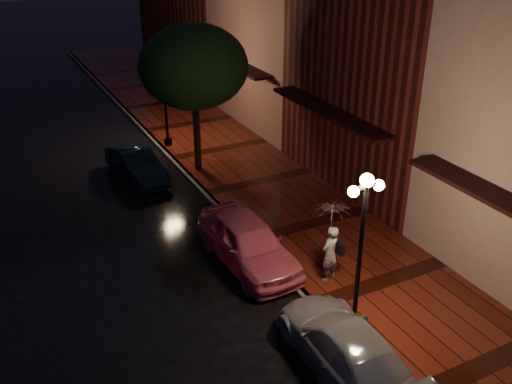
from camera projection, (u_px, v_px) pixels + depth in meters
ground at (252, 244)px, 18.38m from camera, size 120.00×120.00×0.00m
sidewalk at (311, 226)px, 19.27m from camera, size 4.50×60.00×0.15m
curb at (252, 242)px, 18.35m from camera, size 0.25×60.00×0.15m
storefront_mid at (400, 39)px, 20.37m from camera, size 5.00×8.00×11.00m
storefront_far at (287, 29)px, 27.18m from camera, size 5.00×8.00×9.00m
streetlamp_near at (361, 246)px, 13.38m from camera, size 0.96×0.36×4.31m
streetlamp_far at (164, 92)px, 24.51m from camera, size 0.96×0.36×4.31m
street_tree at (194, 69)px, 21.49m from camera, size 4.16×4.16×5.80m
pink_car at (248, 242)px, 17.04m from camera, size 1.87×4.40×1.48m
navy_car at (136, 164)px, 22.52m from camera, size 1.72×3.86×1.23m
silver_car at (345, 347)px, 13.13m from camera, size 2.08×4.56×1.29m
woman_with_umbrella at (332, 231)px, 15.64m from camera, size 1.01×1.03×2.43m
parking_meter at (276, 233)px, 16.92m from camera, size 0.16×0.14×1.47m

